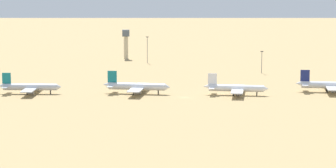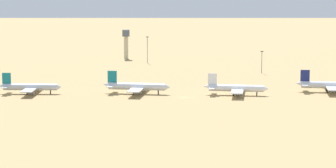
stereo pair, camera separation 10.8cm
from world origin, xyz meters
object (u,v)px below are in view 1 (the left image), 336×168
Objects in this scene: parked_jet_white_3 at (235,88)px; control_tower at (126,41)px; parked_jet_teal_1 at (29,87)px; parked_jet_teal_2 at (136,86)px; parked_jet_navy_4 at (329,85)px; light_pole_west at (262,60)px; light_pole_mid at (147,48)px.

parked_jet_white_3 is 1.58× the size of control_tower.
control_tower is at bearing 76.60° from parked_jet_teal_1.
parked_jet_navy_4 is at bearing 11.70° from parked_jet_teal_2.
parked_jet_teal_1 is at bearing -151.84° from light_pole_west.
light_pole_west is at bearing 54.70° from parked_jet_teal_2.
light_pole_mid is at bearing -58.43° from control_tower.
parked_jet_teal_2 is 154.61m from control_tower.
light_pole_west is at bearing -38.25° from light_pole_mid.
parked_jet_white_3 is 1.82× the size of light_pole_mid.
parked_jet_teal_1 is 142.04m from light_pole_mid.
control_tower is 1.52× the size of light_pole_west.
control_tower reaches higher than light_pole_mid.
control_tower reaches higher than light_pole_west.
parked_jet_navy_4 is 1.66× the size of control_tower.
parked_jet_teal_1 is at bearing -107.44° from control_tower.
light_pole_mid reaches higher than parked_jet_white_3.
parked_jet_navy_4 is at bearing 3.39° from parked_jet_teal_1.
parked_jet_teal_2 is at bearing -176.72° from parked_jet_white_3.
light_pole_west is (27.50, 80.11, 4.54)m from parked_jet_white_3.
parked_jet_teal_1 is 1.57× the size of control_tower.
parked_jet_teal_2 is 1.68× the size of control_tower.
light_pole_west is (133.54, 71.50, 4.57)m from parked_jet_teal_1.
parked_jet_white_3 is at bearing -108.95° from light_pole_west.
light_pole_west is (78.34, 73.76, 4.31)m from parked_jet_teal_2.
light_pole_mid reaches higher than parked_jet_navy_4.
light_pole_mid is (7.72, 129.42, 6.57)m from parked_jet_teal_2.
light_pole_west reaches higher than parked_jet_navy_4.
parked_jet_teal_2 is 1.01× the size of parked_jet_navy_4.
control_tower reaches higher than parked_jet_teal_2.
parked_jet_white_3 is at bearing -162.82° from parked_jet_navy_4.
parked_jet_white_3 is at bearing -0.61° from parked_jet_teal_1.
parked_jet_navy_4 reaches higher than parked_jet_teal_1.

